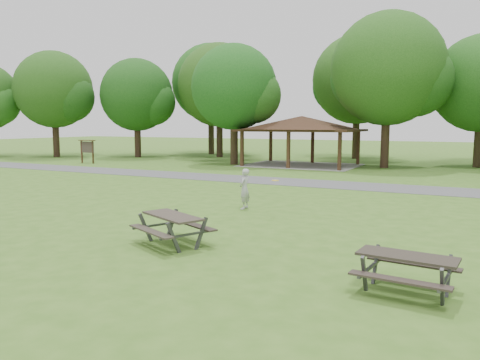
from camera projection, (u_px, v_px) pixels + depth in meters
name	position (u px, v px, depth m)	size (l,w,h in m)	color
ground	(141.00, 241.00, 12.74)	(160.00, 160.00, 0.00)	#3D681D
asphalt_path	(308.00, 183.00, 25.11)	(120.00, 3.20, 0.02)	#4E4D50
pavilion	(302.00, 125.00, 35.39)	(8.60, 7.01, 3.76)	#352113
notice_board	(87.00, 147.00, 37.54)	(1.60, 0.30, 1.88)	#371C14
tree_row_a	(55.00, 92.00, 44.10)	(7.56, 7.20, 9.97)	black
tree_row_b	(137.00, 97.00, 44.08)	(7.14, 6.80, 9.28)	black
tree_row_c	(220.00, 88.00, 43.90)	(8.19, 7.80, 10.67)	black
tree_row_d	(235.00, 90.00, 35.99)	(6.93, 6.60, 9.27)	black
tree_row_e	(389.00, 72.00, 33.09)	(8.40, 8.00, 11.02)	black
tree_deep_a	(212.00, 85.00, 48.27)	(8.40, 8.00, 11.38)	black
tree_deep_b	(359.00, 82.00, 41.95)	(8.40, 8.00, 11.13)	black
picnic_table_middle	(173.00, 222.00, 12.22)	(2.39, 2.20, 0.84)	#322B24
picnic_table_far	(407.00, 264.00, 8.73)	(1.89, 1.57, 0.77)	#29231D
frisbee_in_flight	(275.00, 180.00, 16.02)	(0.28, 0.28, 0.02)	yellow
frisbee_thrower	(244.00, 189.00, 17.45)	(0.55, 0.36, 1.51)	#AEAEB0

